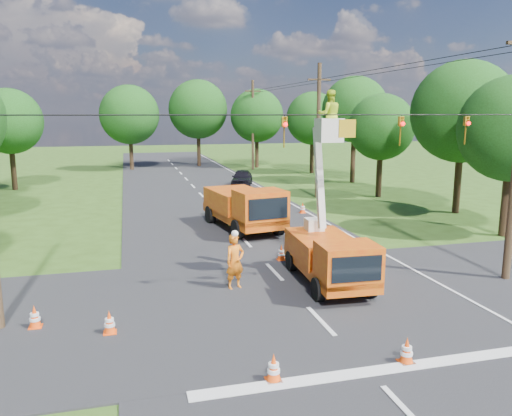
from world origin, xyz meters
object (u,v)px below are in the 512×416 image
object	(u,v)px
distant_car	(242,178)
tree_right_d	(355,110)
tree_far_b	(198,109)
bucket_truck	(330,244)
second_truck	(244,207)
ground_worker	(235,262)
tree_right_b	(463,112)
tree_right_c	(381,127)
tree_right_e	(313,118)
traffic_cone_0	(274,368)
traffic_cone_4	(109,322)
traffic_cone_1	(407,351)
traffic_cone_5	(35,317)
pole_right_far	(253,124)
traffic_cone_7	(303,208)
traffic_cone_3	(276,227)
tree_right_a	(512,129)
tree_far_c	(257,116)
tree_left_f	(9,121)
pole_right_mid	(318,130)
traffic_cone_2	(281,253)
tree_far_a	(129,115)

from	to	relation	value
distant_car	tree_right_d	size ratio (longest dim) A/B	0.43
tree_right_d	tree_far_b	world-z (taller)	tree_far_b
bucket_truck	second_truck	bearing A→B (deg)	99.18
ground_worker	tree_right_b	xyz separation A→B (m)	(16.92, 10.39, 5.41)
tree_right_c	tree_right_e	bearing A→B (deg)	87.85
tree_right_c	tree_far_b	world-z (taller)	tree_far_b
second_truck	traffic_cone_0	size ratio (longest dim) A/B	9.85
traffic_cone_0	traffic_cone_4	world-z (taller)	same
distant_car	bucket_truck	bearing A→B (deg)	-78.11
traffic_cone_1	tree_right_e	distance (m)	42.30
distant_car	traffic_cone_4	distance (m)	30.44
traffic_cone_5	pole_right_far	distance (m)	43.94
second_truck	traffic_cone_0	xyz separation A→B (m)	(-2.99, -15.67, -0.94)
traffic_cone_5	traffic_cone_7	world-z (taller)	same
tree_right_b	tree_right_e	world-z (taller)	tree_right_b
traffic_cone_3	traffic_cone_7	size ratio (longest dim) A/B	1.00
tree_right_d	pole_right_far	bearing A→B (deg)	115.86
traffic_cone_1	tree_right_a	xyz separation A→B (m)	(12.35, 10.99, 5.20)
bucket_truck	tree_far_c	xyz separation A→B (m)	(7.90, 40.81, 4.49)
tree_far_c	tree_left_f	bearing A→B (deg)	-153.72
distant_car	traffic_cone_5	xyz separation A→B (m)	(-12.75, -27.57, -0.36)
bucket_truck	pole_right_mid	distance (m)	20.35
ground_worker	traffic_cone_0	bearing A→B (deg)	-113.87
distant_car	traffic_cone_7	xyz separation A→B (m)	(0.99, -13.07, -0.36)
traffic_cone_7	tree_right_c	size ratio (longest dim) A/B	0.09
traffic_cone_5	distant_car	bearing A→B (deg)	65.18
bucket_truck	ground_worker	bearing A→B (deg)	176.24
traffic_cone_4	tree_right_c	size ratio (longest dim) A/B	0.09
tree_left_f	tree_right_d	size ratio (longest dim) A/B	0.87
traffic_cone_2	ground_worker	bearing A→B (deg)	-132.55
traffic_cone_3	tree_far_b	xyz separation A→B (m)	(0.97, 35.50, 6.45)
traffic_cone_4	tree_far_c	world-z (taller)	tree_far_c
second_truck	traffic_cone_3	distance (m)	2.10
ground_worker	tree_left_f	distance (m)	31.52
second_truck	tree_far_c	size ratio (longest dim) A/B	0.76
traffic_cone_5	tree_right_a	world-z (taller)	tree_right_a
traffic_cone_0	tree_right_d	bearing A→B (deg)	61.71
distant_car	traffic_cone_0	size ratio (longest dim) A/B	5.94
tree_right_b	tree_right_c	world-z (taller)	tree_right_b
pole_right_far	tree_right_d	world-z (taller)	pole_right_far
traffic_cone_7	tree_right_b	bearing A→B (deg)	-13.02
tree_far_b	pole_right_mid	bearing A→B (deg)	-77.59
bucket_truck	ground_worker	xyz separation A→B (m)	(-3.52, 0.42, -0.54)
ground_worker	pole_right_far	world-z (taller)	pole_right_far
traffic_cone_4	traffic_cone_7	xyz separation A→B (m)	(11.56, 15.48, 0.00)
tree_far_a	tree_far_b	world-z (taller)	tree_far_b
bucket_truck	tree_far_c	world-z (taller)	tree_far_c
pole_right_far	tree_far_b	xyz separation A→B (m)	(-5.50, 5.00, 1.70)
tree_left_f	tree_right_d	world-z (taller)	tree_right_d
pole_right_mid	tree_far_b	distance (m)	25.65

